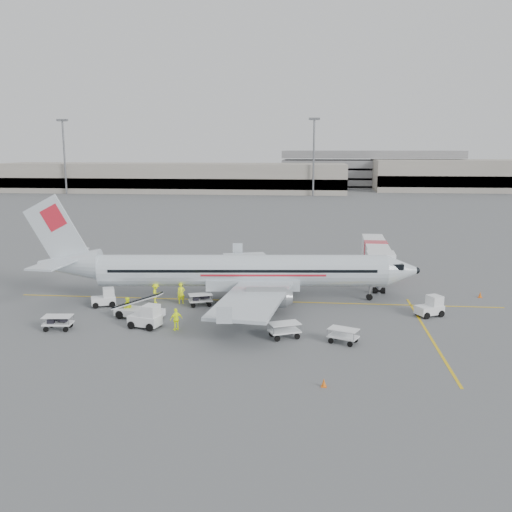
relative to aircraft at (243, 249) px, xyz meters
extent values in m
plane|color=#56595B|center=(1.02, -0.22, -4.72)|extent=(360.00, 360.00, 0.00)
cube|color=yellow|center=(1.02, -0.22, -4.72)|extent=(44.00, 0.20, 0.01)
cube|color=yellow|center=(15.02, -8.22, -4.72)|extent=(0.20, 20.00, 0.01)
cone|color=orange|center=(21.88, 3.13, -4.44)|extent=(0.35, 0.35, 0.57)
cone|color=orange|center=(2.94, 11.31, -4.41)|extent=(0.39, 0.39, 0.63)
cone|color=orange|center=(7.07, -18.68, -4.46)|extent=(0.33, 0.33, 0.53)
imported|color=#E1F510|center=(-5.35, -1.72, -3.78)|extent=(0.81, 0.68, 1.88)
imported|color=#E1F510|center=(-8.77, -6.19, -3.90)|extent=(0.97, 0.88, 1.64)
imported|color=#E1F510|center=(-7.67, -1.72, -3.84)|extent=(0.87, 1.25, 1.76)
imported|color=#E1F510|center=(-3.98, -9.20, -3.86)|extent=(1.05, 0.95, 1.72)
camera|label=1|loc=(6.29, -50.13, 8.94)|focal=40.00mm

